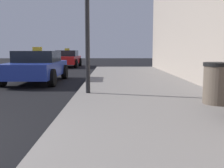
% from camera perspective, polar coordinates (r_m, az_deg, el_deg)
% --- Properties ---
extents(sidewalk, '(4.00, 32.00, 0.15)m').
position_cam_1_polar(sidewalk, '(3.27, 19.31, -15.43)').
color(sidewalk, gray).
rests_on(sidewalk, ground_plane).
extents(trash_bin, '(0.66, 0.66, 0.89)m').
position_cam_1_polar(trash_bin, '(6.28, 21.46, 0.19)').
color(trash_bin, brown).
rests_on(trash_bin, sidewalk).
extents(car_blue, '(2.02, 4.17, 1.43)m').
position_cam_1_polar(car_blue, '(11.44, -15.52, 3.60)').
color(car_blue, '#233899').
rests_on(car_blue, ground_plane).
extents(car_red, '(1.93, 4.30, 1.43)m').
position_cam_1_polar(car_red, '(21.30, -9.45, 5.31)').
color(car_red, red).
rests_on(car_red, ground_plane).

